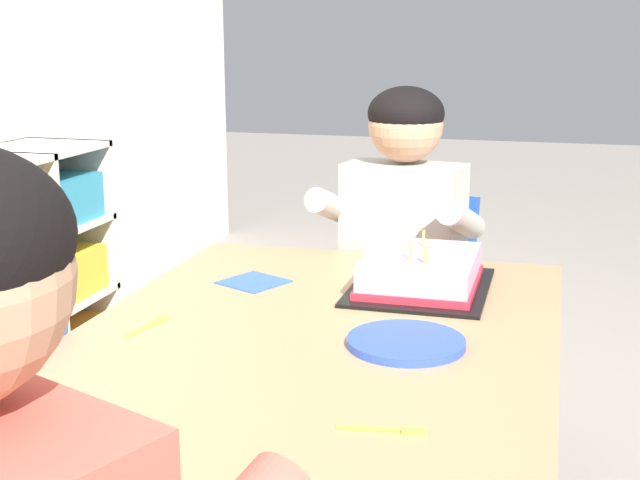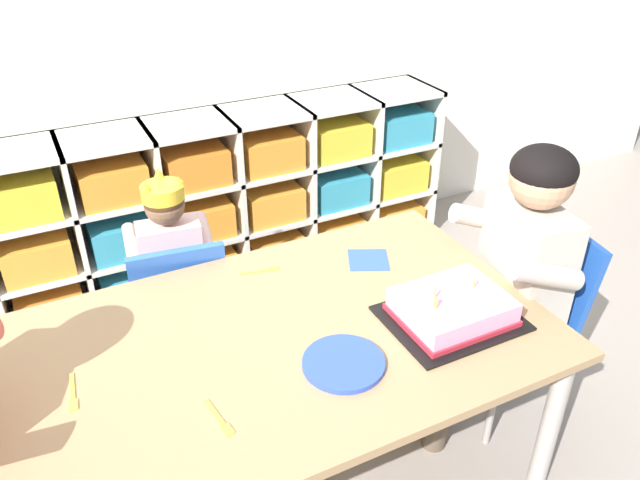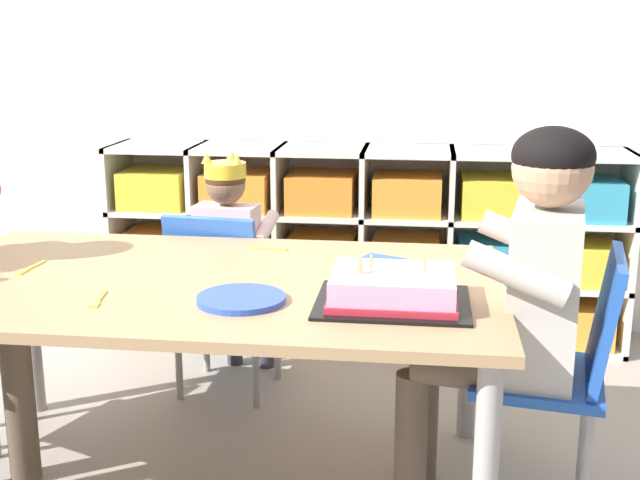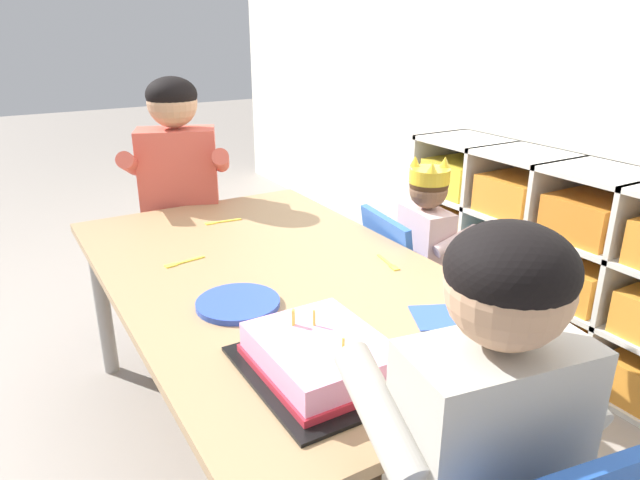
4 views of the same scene
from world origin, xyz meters
The scene contains 8 objects.
activity_table centered at (0.00, 0.00, 0.53)m, with size 1.53×0.89×0.60m.
classroom_chair_guest_side centered at (0.91, -0.05, 0.42)m, with size 0.38×0.38×0.71m.
guest_at_table_side centered at (0.79, -0.03, 0.62)m, with size 0.46×0.44×1.01m.
birthday_cake_on_tray centered at (0.49, -0.15, 0.63)m, with size 0.36×0.29×0.11m.
paper_plate_stack centered at (0.13, -0.18, 0.60)m, with size 0.21×0.21×0.01m, color blue.
paper_napkin_square centered at (0.44, 0.22, 0.60)m, with size 0.13×0.13×0.00m, color #3356B7.
fork_at_table_front_edge centered at (-0.21, -0.21, 0.60)m, with size 0.03×0.13×0.00m.
fork_scattered_mid_table centered at (0.11, 0.32, 0.60)m, with size 0.12×0.04×0.00m.
Camera 1 is at (-1.33, -0.42, 1.15)m, focal length 48.92 mm.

